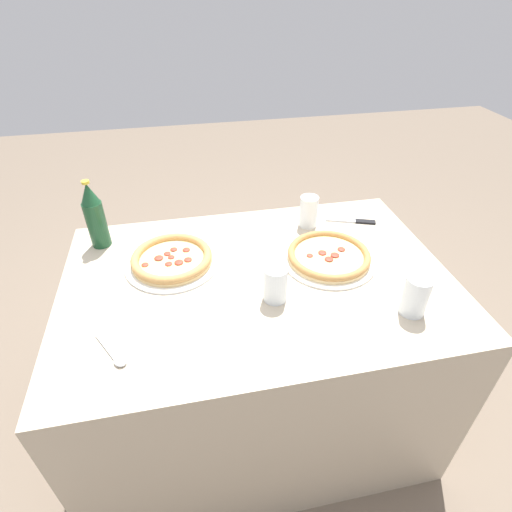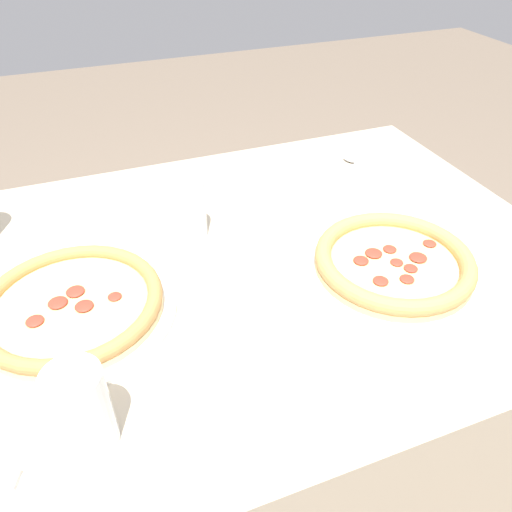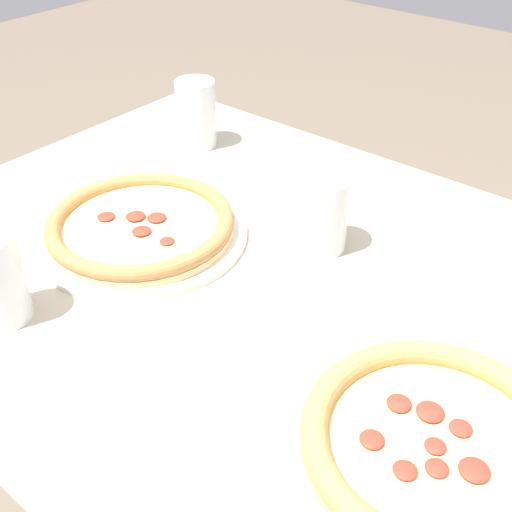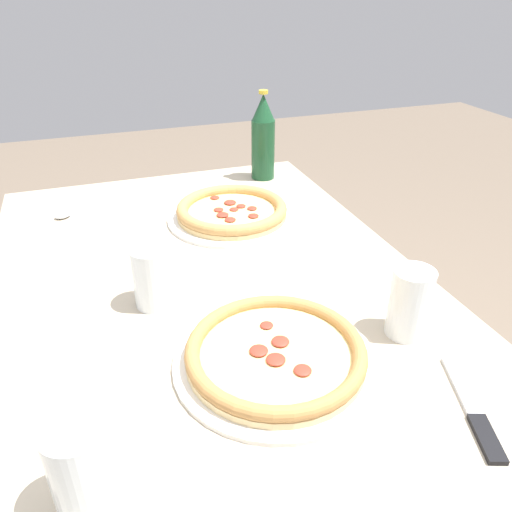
# 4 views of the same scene
# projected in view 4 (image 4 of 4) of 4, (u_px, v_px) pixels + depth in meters

# --- Properties ---
(table) EXTENTS (1.28, 0.86, 0.77)m
(table) POSITION_uv_depth(u_px,v_px,m) (218.00, 420.00, 1.19)
(table) COLOR #B7A88E
(table) RESTS_ON ground_plane
(pizza_pepperoni) EXTENTS (0.33, 0.33, 0.04)m
(pizza_pepperoni) POSITION_uv_depth(u_px,v_px,m) (276.00, 354.00, 0.79)
(pizza_pepperoni) COLOR silver
(pizza_pepperoni) RESTS_ON table
(pizza_veggie) EXTENTS (0.32, 0.32, 0.04)m
(pizza_veggie) POSITION_uv_depth(u_px,v_px,m) (232.00, 212.00, 1.25)
(pizza_veggie) COLOR white
(pizza_veggie) RESTS_ON table
(glass_cola) EXTENTS (0.07, 0.07, 0.12)m
(glass_cola) POSITION_uv_depth(u_px,v_px,m) (409.00, 305.00, 0.84)
(glass_cola) COLOR white
(glass_cola) RESTS_ON table
(glass_water) EXTENTS (0.08, 0.08, 0.13)m
(glass_water) POSITION_uv_depth(u_px,v_px,m) (84.00, 471.00, 0.56)
(glass_water) COLOR white
(glass_water) RESTS_ON table
(glass_orange_juice) EXTENTS (0.07, 0.07, 0.12)m
(glass_orange_juice) POSITION_uv_depth(u_px,v_px,m) (153.00, 280.00, 0.91)
(glass_orange_juice) COLOR white
(glass_orange_juice) RESTS_ON table
(beer_bottle) EXTENTS (0.07, 0.07, 0.26)m
(beer_bottle) POSITION_uv_depth(u_px,v_px,m) (263.00, 138.00, 1.46)
(beer_bottle) COLOR #194728
(beer_bottle) RESTS_ON table
(knife) EXTENTS (0.19, 0.09, 0.01)m
(knife) POSITION_uv_depth(u_px,v_px,m) (473.00, 410.00, 0.71)
(knife) COLOR black
(knife) RESTS_ON table
(spoon) EXTENTS (0.10, 0.14, 0.01)m
(spoon) POSITION_uv_depth(u_px,v_px,m) (74.00, 212.00, 1.29)
(spoon) COLOR silver
(spoon) RESTS_ON table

